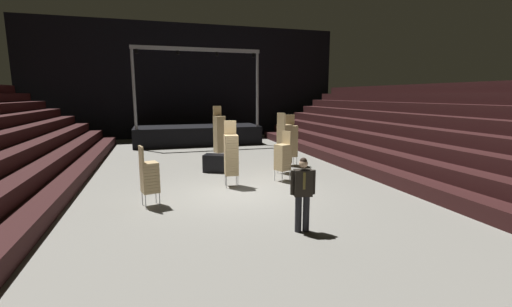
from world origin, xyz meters
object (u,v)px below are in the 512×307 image
Objects in this scene: equipment_road_case at (215,163)px; chair_stack_front_left at (219,134)px; chair_stack_mid_right at (284,143)px; stage_riser at (197,134)px; man_with_tie at (303,190)px; chair_stack_front_right at (231,154)px; chair_stack_mid_centre at (291,140)px; chair_stack_mid_left at (149,176)px; chair_stack_rear_left at (283,156)px.

chair_stack_front_left is at bearing 75.24° from equipment_road_case.
chair_stack_mid_right is 2.66× the size of equipment_road_case.
equipment_road_case is (-0.26, -8.27, -0.29)m from stage_riser.
man_with_tie is at bearing -82.74° from equipment_road_case.
chair_stack_front_right is 1.00× the size of chair_stack_mid_centre.
chair_stack_mid_right is at bearing -96.39° from man_with_tie.
chair_stack_mid_centre is at bearing -135.95° from chair_stack_front_right.
chair_stack_rear_left is at bearing 94.45° from chair_stack_mid_left.
chair_stack_front_left reaches higher than man_with_tie.
chair_stack_mid_left is at bearing 47.27° from chair_stack_front_left.
chair_stack_front_left is at bearing -4.58° from chair_stack_rear_left.
man_with_tie reaches higher than equipment_road_case.
chair_stack_mid_right is 1.08× the size of chair_stack_mid_centre.
stage_riser is at bearing 169.23° from chair_stack_mid_right.
chair_stack_front_left reaches higher than equipment_road_case.
chair_stack_front_right reaches higher than equipment_road_case.
chair_stack_rear_left is at bearing 92.62° from chair_stack_front_left.
stage_riser is 9.61m from chair_stack_mid_right.
chair_stack_rear_left is 3.05m from equipment_road_case.
equipment_road_case is (-3.39, -0.27, -0.76)m from chair_stack_mid_centre.
stage_riser is at bearing -85.78° from chair_stack_front_right.
chair_stack_front_right is 2.97m from chair_stack_mid_left.
man_with_tie is 5.81m from chair_stack_mid_right.
chair_stack_mid_centre reaches higher than man_with_tie.
chair_stack_mid_right is at bearing -76.19° from stage_riser.
stage_riser is 14.88m from man_with_tie.
equipment_road_case is at bearing 59.49° from chair_stack_front_left.
man_with_tie is 8.85m from chair_stack_front_left.
chair_stack_mid_right is at bearing -22.37° from equipment_road_case.
chair_stack_front_left is (-0.25, 8.84, 0.31)m from man_with_tie.
chair_stack_front_right is at bearing 39.38° from chair_stack_mid_centre.
chair_stack_front_right is (-0.70, 4.23, 0.15)m from man_with_tie.
chair_stack_front_left is 1.43× the size of chair_stack_rear_left.
stage_riser is 4.26× the size of chair_stack_rear_left.
stage_riser is 4.47× the size of chair_stack_mid_left.
chair_stack_front_right is (-0.45, -4.62, -0.17)m from chair_stack_front_left.
chair_stack_rear_left is 1.99× the size of equipment_road_case.
chair_stack_rear_left is (-0.50, -1.13, -0.29)m from chair_stack_mid_right.
chair_stack_mid_centre is at bearing -51.55° from chair_stack_rear_left.
chair_stack_front_left is 1.15× the size of chair_stack_front_right.
stage_riser is 3.44× the size of chair_stack_front_right.
chair_stack_mid_centre is (2.55, 6.88, 0.15)m from man_with_tie.
man_with_tie is at bearing 104.36° from chair_stack_front_right.
chair_stack_mid_centre is (2.80, -1.97, -0.17)m from chair_stack_front_left.
equipment_road_case is (-0.14, 2.38, -0.76)m from chair_stack_front_right.
stage_riser is 8.60m from chair_stack_mid_centre.
stage_riser is at bearing 88.17° from equipment_road_case.
chair_stack_mid_left is 1.90× the size of equipment_road_case.
stage_riser is at bearing -77.02° from man_with_tie.
chair_stack_rear_left is (-1.34, -2.45, -0.21)m from chair_stack_mid_centre.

